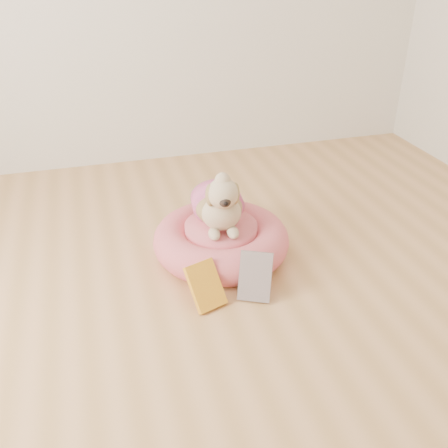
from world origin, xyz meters
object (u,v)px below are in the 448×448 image
object	(u,v)px
dog	(219,193)
book_yellow	(206,286)
book_white	(255,276)
pet_bed	(221,240)

from	to	relation	value
dog	book_yellow	size ratio (longest dim) A/B	2.12
dog	book_white	xyz separation A→B (m)	(0.06, -0.37, -0.22)
dog	book_white	distance (m)	0.44
pet_bed	book_yellow	world-z (taller)	book_yellow
book_yellow	book_white	size ratio (longest dim) A/B	0.95
pet_bed	book_white	bearing A→B (deg)	-81.79
pet_bed	dog	xyz separation A→B (m)	(-0.00, 0.02, 0.24)
book_white	book_yellow	bearing A→B (deg)	-156.16
book_white	dog	bearing A→B (deg)	124.89
book_yellow	book_white	world-z (taller)	book_white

